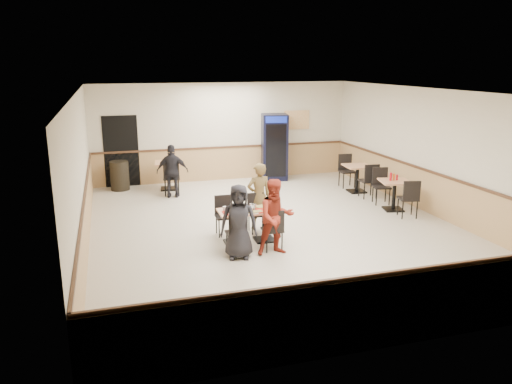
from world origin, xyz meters
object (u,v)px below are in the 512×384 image
object	(u,v)px
lone_diner	(172,171)
main_table	(250,221)
back_table	(169,171)
pepsi_cooler	(274,147)
side_table_far	(357,174)
trash_bin	(120,176)
diner_woman_right	(276,217)
diner_woman_left	(239,222)
diner_man_opposite	(259,196)
side_table_near	(394,191)

from	to	relation	value
lone_diner	main_table	bearing A→B (deg)	115.30
lone_diner	back_table	world-z (taller)	lone_diner
main_table	pepsi_cooler	bearing A→B (deg)	67.88
side_table_far	trash_bin	bearing A→B (deg)	161.19
lone_diner	pepsi_cooler	world-z (taller)	pepsi_cooler
diner_woman_right	pepsi_cooler	xyz separation A→B (m)	(2.02, 6.07, 0.29)
diner_woman_left	back_table	size ratio (longest dim) A/B	1.69
side_table_far	back_table	size ratio (longest dim) A/B	0.93
side_table_far	pepsi_cooler	size ratio (longest dim) A/B	0.38
diner_man_opposite	back_table	distance (m)	4.39
main_table	diner_woman_left	bearing A→B (deg)	-117.90
lone_diner	back_table	bearing A→B (deg)	-79.33
diner_woman_right	side_table_near	bearing A→B (deg)	26.92
side_table_near	diner_man_opposite	bearing A→B (deg)	-173.68
main_table	diner_woman_left	size ratio (longest dim) A/B	0.91
side_table_near	trash_bin	distance (m)	7.66
main_table	back_table	distance (m)	5.00
pepsi_cooler	diner_woman_right	bearing A→B (deg)	-97.15
main_table	lone_diner	bearing A→B (deg)	106.20
side_table_near	side_table_far	xyz separation A→B (m)	(-0.03, 1.88, 0.02)
diner_woman_left	pepsi_cooler	world-z (taller)	pepsi_cooler
lone_diner	side_table_near	xyz separation A→B (m)	(5.11, -2.82, -0.22)
diner_woman_left	main_table	bearing A→B (deg)	74.71
lone_diner	trash_bin	size ratio (longest dim) A/B	1.73
diner_woman_left	back_table	xyz separation A→B (m)	(-0.61, 5.65, -0.17)
main_table	pepsi_cooler	world-z (taller)	pepsi_cooler
diner_woman_left	diner_man_opposite	world-z (taller)	diner_man_opposite
pepsi_cooler	trash_bin	size ratio (longest dim) A/B	2.45
lone_diner	diner_man_opposite	bearing A→B (deg)	125.18
diner_woman_left	pepsi_cooler	bearing A→B (deg)	79.73
diner_man_opposite	back_table	size ratio (longest dim) A/B	1.77
diner_woman_right	trash_bin	bearing A→B (deg)	113.86
pepsi_cooler	trash_bin	world-z (taller)	pepsi_cooler
lone_diner	side_table_near	distance (m)	5.84
diner_woman_left	side_table_near	xyz separation A→B (m)	(4.50, 1.92, -0.21)
diner_man_opposite	pepsi_cooler	world-z (taller)	pepsi_cooler
diner_woman_right	diner_man_opposite	distance (m)	1.55
main_table	trash_bin	xyz separation A→B (m)	(-2.41, 5.24, -0.03)
diner_woman_right	diner_woman_left	bearing A→B (deg)	178.12
main_table	diner_woman_right	xyz separation A→B (m)	(0.30, -0.78, 0.29)
diner_woman_right	diner_man_opposite	bearing A→B (deg)	84.76
main_table	diner_man_opposite	xyz separation A→B (m)	(0.43, 0.76, 0.29)
back_table	pepsi_cooler	world-z (taller)	pepsi_cooler
diner_woman_right	main_table	bearing A→B (deg)	110.50
main_table	back_table	world-z (taller)	back_table
pepsi_cooler	back_table	bearing A→B (deg)	-162.04
back_table	trash_bin	bearing A→B (deg)	165.65
side_table_far	side_table_near	bearing A→B (deg)	-89.15
diner_woman_right	side_table_far	size ratio (longest dim) A/B	1.89
trash_bin	diner_woman_right	bearing A→B (deg)	-65.83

